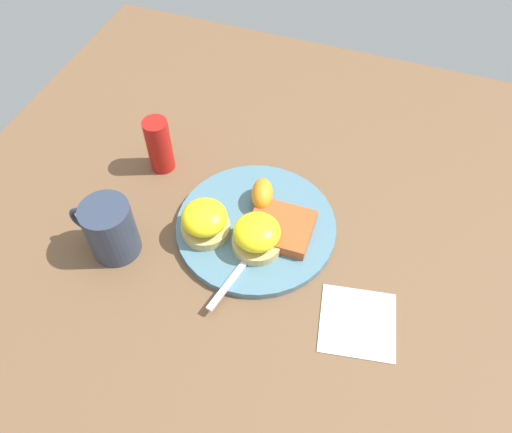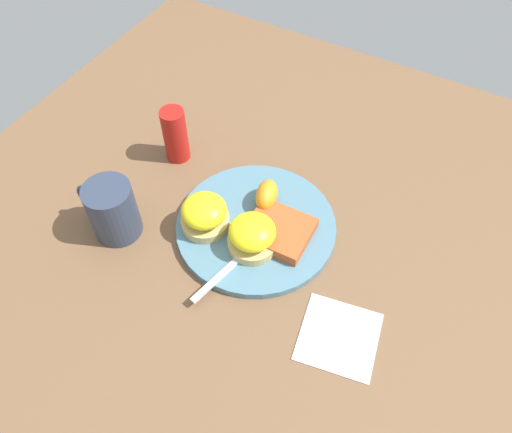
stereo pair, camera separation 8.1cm
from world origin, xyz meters
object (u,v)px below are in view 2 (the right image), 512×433
Objects in this scene: fork at (246,255)px; cup at (112,210)px; sandwich_benedict_right at (252,235)px; orange_wedge at (267,195)px; hashbrown_patty at (280,228)px; condiment_bottle at (175,135)px; sandwich_benedict_left at (204,214)px.

fork is 1.79× the size of cup.
sandwich_benedict_right reaches higher than orange_wedge.
orange_wedge is at bearing -41.28° from hashbrown_patty.
condiment_bottle reaches higher than orange_wedge.
sandwich_benedict_left is 0.11m from orange_wedge.
sandwich_benedict_left is 0.09m from sandwich_benedict_right.
condiment_bottle is at bearing -87.04° from cup.
cup is (0.13, 0.07, 0.01)m from sandwich_benedict_left.
fork is 0.22m from cup.
hashbrown_patty is 0.52× the size of fork.
sandwich_benedict_left is at bearing 0.93° from sandwich_benedict_right.
fork is at bearing 101.49° from orange_wedge.
condiment_bottle is (0.20, -0.03, 0.02)m from orange_wedge.
cup is (0.19, 0.16, 0.02)m from orange_wedge.
sandwich_benedict_right is at bearing 60.07° from hashbrown_patty.
sandwich_benedict_right is at bearing 104.10° from orange_wedge.
sandwich_benedict_right is (-0.09, -0.00, 0.00)m from sandwich_benedict_left.
cup is 0.19m from condiment_bottle.
sandwich_benedict_left is at bearing 22.29° from hashbrown_patty.
sandwich_benedict_left is 0.09m from fork.
sandwich_benedict_left is 1.33× the size of orange_wedge.
hashbrown_patty is (-0.03, -0.05, -0.02)m from sandwich_benedict_right.
sandwich_benedict_left is 0.12m from hashbrown_patty.
orange_wedge is 0.55× the size of cup.
sandwich_benedict_left is at bearing -151.25° from cup.
fork is (-0.00, 0.02, -0.03)m from sandwich_benedict_right.
hashbrown_patty reaches higher than fork.
cup reaches higher than hashbrown_patty.
cup reaches higher than fork.
orange_wedge is 0.25m from cup.
cup is 1.03× the size of condiment_bottle.
condiment_bottle reaches higher than fork.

